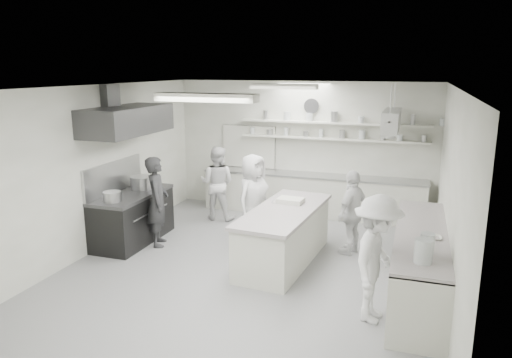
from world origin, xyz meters
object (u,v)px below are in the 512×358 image
(stove, at_px, (133,219))
(cook_back, at_px, (217,183))
(back_counter, at_px, (311,195))
(right_counter, at_px, (419,264))
(cook_stove, at_px, (157,201))
(prep_island, at_px, (284,237))

(stove, relative_size, cook_back, 1.10)
(stove, height_order, back_counter, back_counter)
(cook_back, bearing_deg, right_counter, 147.55)
(back_counter, relative_size, right_counter, 1.52)
(back_counter, xyz_separation_m, right_counter, (2.35, -3.40, 0.01))
(right_counter, bearing_deg, cook_stove, 172.82)
(stove, height_order, cook_stove, cook_stove)
(cook_back, bearing_deg, back_counter, -155.73)
(cook_stove, xyz_separation_m, cook_back, (0.43, 1.84, -0.04))
(back_counter, height_order, cook_stove, cook_stove)
(cook_stove, bearing_deg, cook_back, -36.77)
(back_counter, height_order, prep_island, back_counter)
(cook_stove, height_order, cook_back, cook_stove)
(stove, relative_size, cook_stove, 1.06)
(right_counter, xyz_separation_m, prep_island, (-2.22, 0.56, -0.02))
(stove, height_order, prep_island, stove)
(right_counter, distance_m, cook_stove, 4.74)
(stove, bearing_deg, back_counter, 43.99)
(stove, relative_size, back_counter, 0.36)
(cook_stove, relative_size, cook_back, 1.04)
(prep_island, relative_size, cook_stove, 1.43)
(prep_island, distance_m, cook_stove, 2.50)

